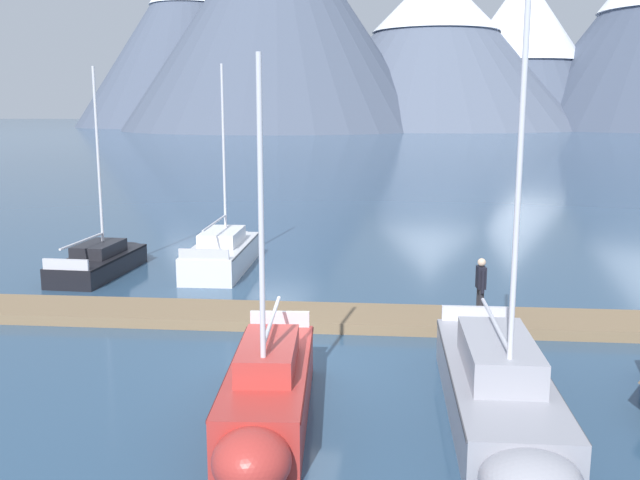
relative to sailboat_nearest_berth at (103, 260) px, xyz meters
The scene contains 11 objects.
ground_plane 12.43m from the sailboat_nearest_berth, 46.75° to the right, with size 700.00×700.00×0.00m, color #2D4C6B.
mountain_west_summit 213.94m from the sailboat_nearest_berth, 107.28° to the left, with size 72.50×72.50×55.37m.
mountain_central_massif 175.80m from the sailboat_nearest_berth, 99.19° to the left, with size 84.29×84.29×61.61m.
mountain_shoulder_ridge 192.65m from the sailboat_nearest_berth, 85.45° to the left, with size 87.42×87.42×45.71m.
mountain_east_summit 203.28m from the sailboat_nearest_berth, 78.41° to the left, with size 58.94×58.94×44.89m.
dock 9.90m from the sailboat_nearest_berth, 30.66° to the right, with size 21.35×3.19×0.30m.
sailboat_nearest_berth is the anchor object (origin of this frame).
sailboat_second_berth 4.49m from the sailboat_nearest_berth, 20.90° to the left, with size 2.25×6.95×7.58m.
sailboat_mid_dock_port 14.67m from the sailboat_nearest_berth, 53.50° to the right, with size 2.06×6.07×6.90m.
sailboat_mid_dock_starboard 17.13m from the sailboat_nearest_berth, 40.19° to the right, with size 2.18×7.35×8.94m.
person_on_dock 14.15m from the sailboat_nearest_berth, 20.91° to the right, with size 0.27×0.59×1.69m.
Camera 1 is at (2.96, -15.10, 5.99)m, focal length 39.77 mm.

